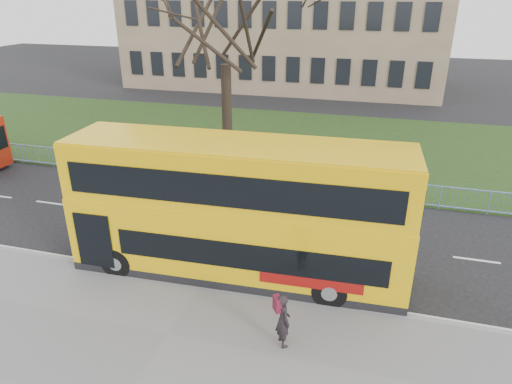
% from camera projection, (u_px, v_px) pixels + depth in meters
% --- Properties ---
extents(ground, '(120.00, 120.00, 0.00)m').
position_uv_depth(ground, '(218.00, 260.00, 16.44)').
color(ground, black).
rests_on(ground, ground).
extents(kerb, '(80.00, 0.20, 0.14)m').
position_uv_depth(kerb, '(202.00, 283.00, 15.05)').
color(kerb, gray).
rests_on(kerb, ground).
extents(grass_verge, '(80.00, 15.40, 0.08)m').
position_uv_depth(grass_verge, '(294.00, 143.00, 29.03)').
color(grass_verge, '#183413').
rests_on(grass_verge, ground).
extents(guard_railing, '(40.00, 0.12, 1.10)m').
position_uv_depth(guard_railing, '(264.00, 179.00, 22.04)').
color(guard_railing, '#7695D2').
rests_on(guard_railing, ground).
extents(bare_tree, '(8.83, 8.83, 12.62)m').
position_uv_depth(bare_tree, '(225.00, 44.00, 23.40)').
color(bare_tree, black).
rests_on(bare_tree, grass_verge).
extents(civic_building, '(30.00, 15.00, 14.00)m').
position_uv_depth(civic_building, '(288.00, 11.00, 45.67)').
color(civic_building, '#7D664F').
rests_on(civic_building, ground).
extents(yellow_bus, '(11.08, 3.04, 4.60)m').
position_uv_depth(yellow_bus, '(237.00, 208.00, 14.76)').
color(yellow_bus, yellow).
rests_on(yellow_bus, ground).
extents(pedestrian, '(0.64, 0.69, 1.59)m').
position_uv_depth(pedestrian, '(283.00, 320.00, 12.08)').
color(pedestrian, black).
rests_on(pedestrian, pavement).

